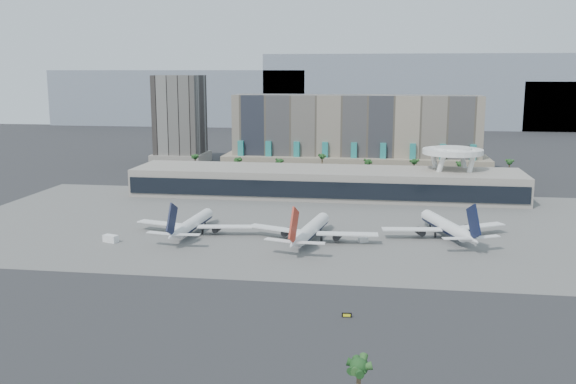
# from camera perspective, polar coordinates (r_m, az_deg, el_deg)

# --- Properties ---
(ground) EXTENTS (900.00, 900.00, 0.00)m
(ground) POSITION_cam_1_polar(r_m,az_deg,el_deg) (179.12, 0.10, -7.02)
(ground) COLOR #232326
(ground) RESTS_ON ground
(apron_pad) EXTENTS (260.00, 130.00, 0.06)m
(apron_pad) POSITION_cam_1_polar(r_m,az_deg,el_deg) (231.67, 2.08, -2.90)
(apron_pad) COLOR #5B5B59
(apron_pad) RESTS_ON ground
(mountain_ridge) EXTENTS (680.00, 60.00, 70.00)m
(mountain_ridge) POSITION_cam_1_polar(r_m,az_deg,el_deg) (639.26, 8.83, 8.40)
(mountain_ridge) COLOR gray
(mountain_ridge) RESTS_ON ground
(hotel) EXTENTS (140.00, 30.00, 42.00)m
(hotel) POSITION_cam_1_polar(r_m,az_deg,el_deg) (345.58, 5.97, 4.40)
(hotel) COLOR gray
(hotel) RESTS_ON ground
(office_tower) EXTENTS (30.00, 30.00, 52.00)m
(office_tower) POSITION_cam_1_polar(r_m,az_deg,el_deg) (389.03, -9.56, 5.92)
(office_tower) COLOR black
(office_tower) RESTS_ON ground
(terminal) EXTENTS (170.00, 32.50, 14.50)m
(terminal) POSITION_cam_1_polar(r_m,az_deg,el_deg) (283.82, 3.33, 0.96)
(terminal) COLOR #A9A094
(terminal) RESTS_ON ground
(saucer_structure) EXTENTS (26.00, 26.00, 21.89)m
(saucer_structure) POSITION_cam_1_polar(r_m,az_deg,el_deg) (288.65, 14.42, 3.20)
(saucer_structure) COLOR white
(saucer_structure) RESTS_ON ground
(palm_row) EXTENTS (157.80, 2.80, 13.10)m
(palm_row) POSITION_cam_1_polar(r_m,az_deg,el_deg) (317.36, 5.17, 2.70)
(palm_row) COLOR brown
(palm_row) RESTS_ON ground
(airliner_left) EXTENTS (41.19, 42.49, 14.66)m
(airliner_left) POSITION_cam_1_polar(r_m,az_deg,el_deg) (219.54, -8.49, -2.80)
(airliner_left) COLOR white
(airliner_left) RESTS_ON ground
(airliner_centre) EXTENTS (43.56, 45.15, 15.65)m
(airliner_centre) POSITION_cam_1_polar(r_m,az_deg,el_deg) (207.95, 2.01, -3.37)
(airliner_centre) COLOR white
(airliner_centre) RESTS_ON ground
(airliner_right) EXTENTS (41.64, 43.05, 15.45)m
(airliner_right) POSITION_cam_1_polar(r_m,az_deg,el_deg) (219.05, 13.91, -2.97)
(airliner_right) COLOR white
(airliner_right) RESTS_ON ground
(service_vehicle_a) EXTENTS (5.37, 3.86, 2.37)m
(service_vehicle_a) POSITION_cam_1_polar(r_m,az_deg,el_deg) (215.54, -15.48, -4.02)
(service_vehicle_a) COLOR white
(service_vehicle_a) RESTS_ON ground
(service_vehicle_b) EXTENTS (3.41, 2.73, 1.53)m
(service_vehicle_b) POSITION_cam_1_polar(r_m,az_deg,el_deg) (209.00, 6.71, -4.27)
(service_vehicle_b) COLOR silver
(service_vehicle_b) RESTS_ON ground
(taxiway_sign) EXTENTS (2.29, 0.50, 1.03)m
(taxiway_sign) POSITION_cam_1_polar(r_m,az_deg,el_deg) (147.49, 5.25, -10.84)
(taxiway_sign) COLOR black
(taxiway_sign) RESTS_ON ground
(near_palm_b) EXTENTS (6.00, 6.00, 12.28)m
(near_palm_b) POSITION_cam_1_polar(r_m,az_deg,el_deg) (100.95, 6.31, -15.94)
(near_palm_b) COLOR brown
(near_palm_b) RESTS_ON ground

